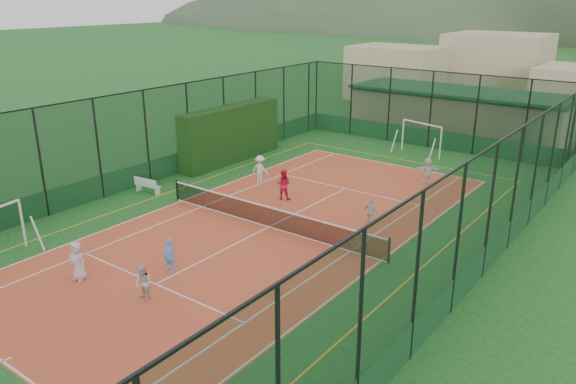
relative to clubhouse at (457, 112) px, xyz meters
name	(u,v)px	position (x,y,z in m)	size (l,w,h in m)	color
ground	(269,227)	(0.00, -22.00, -1.57)	(300.00, 300.00, 0.00)	#1B5120
court_slab	(269,227)	(0.00, -22.00, -1.57)	(11.17, 23.97, 0.01)	#CC4F2D
tennis_net	(269,216)	(0.00, -22.00, -1.04)	(11.67, 0.12, 1.06)	black
perimeter_fence	(268,173)	(0.00, -22.00, 0.93)	(18.12, 34.12, 5.00)	black
clubhouse	(457,112)	(0.00, 0.00, 0.00)	(15.20, 7.20, 3.15)	tan
hedge_left	(231,134)	(-8.30, -15.22, 0.10)	(1.15, 7.68, 3.36)	black
white_bench	(148,185)	(-7.80, -22.15, -1.16)	(1.48, 0.41, 0.83)	white
futsal_goal_far	(421,139)	(0.34, -6.98, -0.58)	(3.09, 0.90, 2.00)	white
child_near_left	(78,261)	(-2.47, -29.76, -0.85)	(0.70, 0.46, 1.43)	silver
child_near_mid	(170,255)	(-0.35, -27.38, -0.93)	(0.47, 0.31, 1.28)	#519AE6
child_near_right	(143,283)	(0.55, -29.34, -0.94)	(0.61, 0.47, 1.25)	silver
child_far_left	(260,169)	(-4.19, -17.47, -0.81)	(0.97, 0.56, 1.51)	silver
child_far_right	(371,212)	(3.47, -19.18, -0.94)	(0.73, 0.31, 1.25)	silver
child_far_back	(427,171)	(3.11, -12.32, -0.84)	(1.35, 0.43, 1.46)	white
coach	(283,184)	(-1.64, -18.78, -0.80)	(0.74, 0.58, 1.52)	red
tennis_balls	(277,217)	(-0.35, -20.97, -1.53)	(5.54, 0.26, 0.07)	#CCE033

